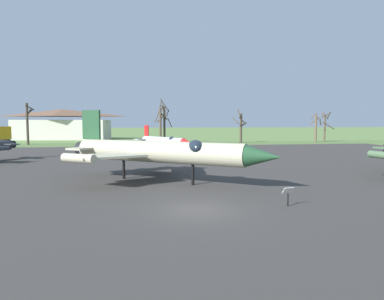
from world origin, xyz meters
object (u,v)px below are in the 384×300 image
jet_fighter_front_left (160,151)px  jet_fighter_rear_left (164,141)px  info_placard_front_left (288,194)px  visitor_building (63,125)px

jet_fighter_front_left → jet_fighter_rear_left: jet_fighter_front_left is taller
info_placard_front_left → jet_fighter_rear_left: size_ratio=0.09×
info_placard_front_left → visitor_building: visitor_building is taller
info_placard_front_left → jet_fighter_front_left: bearing=125.0°
info_placard_front_left → jet_fighter_rear_left: jet_fighter_rear_left is taller
jet_fighter_front_left → jet_fighter_rear_left: size_ratio=1.23×
jet_fighter_front_left → info_placard_front_left: bearing=-55.0°
jet_fighter_rear_left → info_placard_front_left: bearing=-84.4°
info_placard_front_left → visitor_building: size_ratio=0.04×
jet_fighter_rear_left → visitor_building: visitor_building is taller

